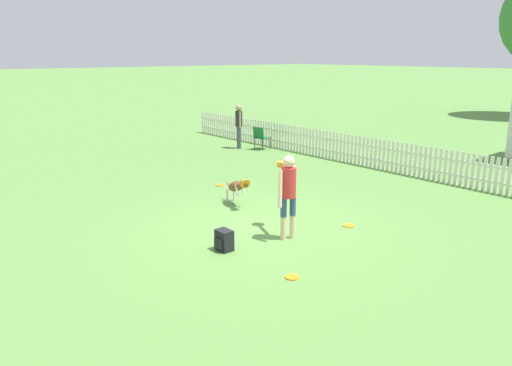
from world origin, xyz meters
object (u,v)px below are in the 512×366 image
object	(u,v)px
handler_person	(288,186)
frisbee_near_handler	(220,185)
spectator_standing	(239,122)
folding_chair_blue_left	(261,136)
leaping_dog	(237,186)
backpack_on_grass	(224,240)
frisbee_near_dog	(292,277)
frisbee_midfield	(349,226)

from	to	relation	value
handler_person	frisbee_near_handler	bearing A→B (deg)	86.03
spectator_standing	handler_person	bearing A→B (deg)	171.33
folding_chair_blue_left	handler_person	bearing A→B (deg)	135.62
leaping_dog	spectator_standing	bearing A→B (deg)	-114.27
backpack_on_grass	frisbee_near_dog	bearing A→B (deg)	5.17
leaping_dog	frisbee_midfield	distance (m)	2.82
frisbee_near_dog	folding_chair_blue_left	size ratio (longest dim) A/B	0.28
folding_chair_blue_left	spectator_standing	size ratio (longest dim) A/B	0.52
spectator_standing	folding_chair_blue_left	bearing A→B (deg)	-122.64
spectator_standing	leaping_dog	bearing A→B (deg)	165.36
frisbee_near_handler	frisbee_midfield	world-z (taller)	same
handler_person	backpack_on_grass	xyz separation A→B (m)	(-0.27, -1.32, -0.84)
frisbee_near_dog	backpack_on_grass	world-z (taller)	backpack_on_grass
leaping_dog	backpack_on_grass	xyz separation A→B (m)	(2.04, -1.89, -0.27)
handler_person	frisbee_near_handler	distance (m)	4.36
backpack_on_grass	folding_chair_blue_left	size ratio (longest dim) A/B	0.46
handler_person	spectator_standing	size ratio (longest dim) A/B	1.00
frisbee_near_dog	handler_person	bearing A→B (deg)	139.25
frisbee_midfield	frisbee_near_dog	bearing A→B (deg)	-68.60
frisbee_near_dog	frisbee_near_handler	bearing A→B (deg)	155.20
frisbee_near_handler	folding_chair_blue_left	world-z (taller)	folding_chair_blue_left
handler_person	leaping_dog	xyz separation A→B (m)	(-2.31, 0.57, -0.57)
frisbee_near_handler	folding_chair_blue_left	size ratio (longest dim) A/B	0.28
frisbee_midfield	folding_chair_blue_left	distance (m)	8.73
leaping_dog	backpack_on_grass	distance (m)	2.79
handler_person	frisbee_near_dog	xyz separation A→B (m)	(1.36, -1.17, -1.01)
leaping_dog	spectator_standing	size ratio (longest dim) A/B	0.76
folding_chair_blue_left	frisbee_midfield	bearing A→B (deg)	144.48
handler_person	folding_chair_blue_left	size ratio (longest dim) A/B	1.93
frisbee_near_handler	spectator_standing	distance (m)	5.60
frisbee_near_dog	spectator_standing	distance (m)	11.34
frisbee_midfield	spectator_standing	distance (m)	9.20
leaping_dog	frisbee_near_handler	bearing A→B (deg)	-99.41
folding_chair_blue_left	spectator_standing	bearing A→B (deg)	26.49
handler_person	spectator_standing	world-z (taller)	handler_person
frisbee_near_handler	spectator_standing	size ratio (longest dim) A/B	0.14
leaping_dog	frisbee_midfield	world-z (taller)	leaping_dog
frisbee_near_handler	folding_chair_blue_left	distance (m)	5.41
handler_person	leaping_dog	world-z (taller)	handler_person
frisbee_near_handler	folding_chair_blue_left	xyz separation A→B (m)	(-3.29, 4.26, 0.49)
handler_person	frisbee_near_dog	world-z (taller)	handler_person
handler_person	backpack_on_grass	bearing A→B (deg)	-177.30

